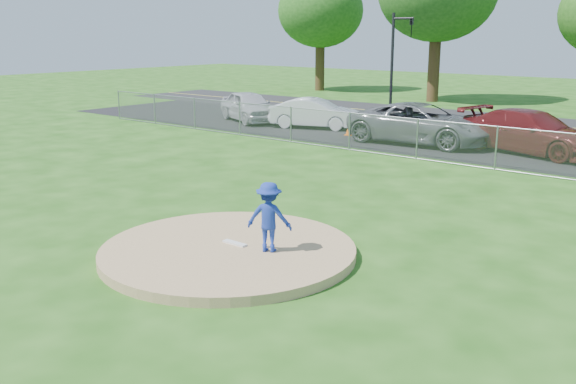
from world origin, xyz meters
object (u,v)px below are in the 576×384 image
(traffic_cone, at_px, (350,128))
(parked_car_darkred, at_px, (531,132))
(tree_far_left, at_px, (321,0))
(parked_car_gray, at_px, (421,123))
(parked_car_silver, at_px, (249,106))
(traffic_signal_left, at_px, (396,55))
(parked_car_white, at_px, (315,113))
(pitcher, at_px, (269,217))

(traffic_cone, distance_m, parked_car_darkred, 7.99)
(tree_far_left, distance_m, parked_car_gray, 26.38)
(parked_car_silver, bearing_deg, parked_car_darkred, -64.53)
(traffic_signal_left, height_order, traffic_cone, traffic_signal_left)
(traffic_signal_left, bearing_deg, parked_car_darkred, -32.44)
(traffic_cone, xyz_separation_m, parked_car_white, (-2.60, 0.83, 0.38))
(pitcher, height_order, parked_car_silver, pitcher)
(pitcher, height_order, traffic_cone, pitcher)
(traffic_signal_left, height_order, parked_car_silver, traffic_signal_left)
(tree_far_left, height_order, pitcher, tree_far_left)
(parked_car_white, bearing_deg, parked_car_silver, 73.14)
(traffic_signal_left, bearing_deg, parked_car_gray, -52.43)
(traffic_signal_left, xyz_separation_m, parked_car_darkred, (9.61, -6.11, -2.52))
(pitcher, distance_m, parked_car_darkred, 15.55)
(parked_car_white, height_order, parked_car_darkred, parked_car_darkred)
(tree_far_left, distance_m, traffic_signal_left, 17.60)
(parked_car_gray, relative_size, parked_car_darkred, 1.07)
(parked_car_gray, bearing_deg, tree_far_left, 42.57)
(traffic_signal_left, xyz_separation_m, pitcher, (9.62, -21.66, -2.43))
(parked_car_gray, bearing_deg, traffic_cone, 87.62)
(parked_car_silver, relative_size, parked_car_darkred, 0.82)
(traffic_cone, bearing_deg, parked_car_gray, 1.11)
(tree_far_left, xyz_separation_m, parked_car_darkred, (22.85, -17.11, -6.22))
(tree_far_left, xyz_separation_m, parked_car_gray, (18.46, -17.79, -6.20))
(parked_car_silver, height_order, parked_car_darkred, parked_car_darkred)
(pitcher, relative_size, traffic_cone, 2.13)
(pitcher, bearing_deg, parked_car_silver, -71.25)
(pitcher, height_order, parked_car_darkred, parked_car_darkred)
(tree_far_left, height_order, parked_car_gray, tree_far_left)
(pitcher, relative_size, parked_car_white, 0.33)
(traffic_signal_left, distance_m, traffic_cone, 7.68)
(tree_far_left, height_order, traffic_cone, tree_far_left)
(traffic_cone, height_order, parked_car_darkred, parked_car_darkred)
(pitcher, xyz_separation_m, parked_car_gray, (-4.39, 14.87, -0.07))
(parked_car_silver, bearing_deg, tree_far_left, 50.12)
(tree_far_left, xyz_separation_m, pitcher, (22.85, -32.66, -6.13))
(tree_far_left, bearing_deg, pitcher, -55.02)
(pitcher, relative_size, parked_car_gray, 0.24)
(traffic_signal_left, relative_size, parked_car_gray, 0.92)
(parked_car_white, relative_size, parked_car_gray, 0.72)
(parked_car_silver, height_order, parked_car_white, parked_car_silver)
(traffic_cone, bearing_deg, parked_car_silver, 175.02)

